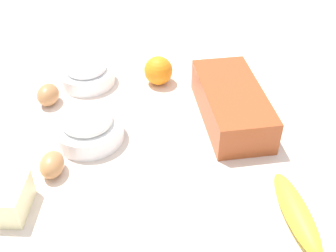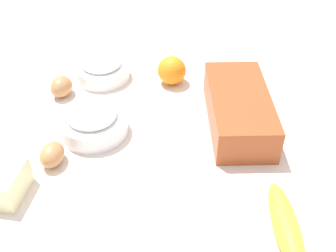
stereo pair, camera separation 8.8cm
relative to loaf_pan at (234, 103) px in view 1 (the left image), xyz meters
name	(u,v)px [view 1 (the left image)]	position (x,y,z in m)	size (l,w,h in m)	color
ground_plane	(168,143)	(0.08, -0.15, -0.05)	(2.40, 2.40, 0.02)	beige
loaf_pan	(234,103)	(0.00, 0.00, 0.00)	(0.30, 0.17, 0.08)	#9E4723
flour_bowl	(90,127)	(0.07, -0.32, -0.01)	(0.15, 0.15, 0.07)	white
sugar_bowl	(89,73)	(-0.15, -0.36, -0.01)	(0.14, 0.14, 0.07)	white
banana	(299,213)	(0.30, 0.08, -0.02)	(0.19, 0.04, 0.04)	yellow
orange_fruit	(160,71)	(-0.15, -0.17, 0.00)	(0.07, 0.07, 0.07)	orange
butter_block	(12,198)	(0.27, -0.43, -0.01)	(0.09, 0.06, 0.06)	#F4EDB2
egg_near_butter	(54,165)	(0.18, -0.38, -0.02)	(0.05, 0.05, 0.06)	#B97D4C
egg_beside_bowl	(50,95)	(-0.06, -0.44, -0.02)	(0.05, 0.05, 0.07)	#B47A4A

